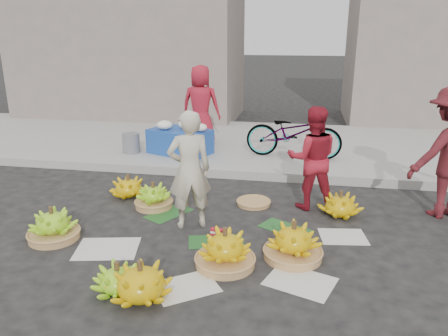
% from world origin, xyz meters
% --- Properties ---
extents(ground, '(80.00, 80.00, 0.00)m').
position_xyz_m(ground, '(0.00, 0.00, 0.00)').
color(ground, black).
rests_on(ground, ground).
extents(curb, '(40.00, 0.25, 0.15)m').
position_xyz_m(curb, '(0.00, 2.20, 0.07)').
color(curb, gray).
rests_on(curb, ground).
extents(sidewalk, '(40.00, 4.00, 0.12)m').
position_xyz_m(sidewalk, '(0.00, 4.30, 0.06)').
color(sidewalk, gray).
rests_on(sidewalk, ground).
extents(building_left, '(6.00, 3.00, 4.00)m').
position_xyz_m(building_left, '(-4.00, 7.20, 2.00)').
color(building_left, gray).
rests_on(building_left, sidewalk).
extents(newspaper_scatter, '(3.20, 1.80, 0.00)m').
position_xyz_m(newspaper_scatter, '(0.00, -0.80, 0.00)').
color(newspaper_scatter, silver).
rests_on(newspaper_scatter, ground).
extents(banana_leaves, '(2.00, 1.00, 0.00)m').
position_xyz_m(banana_leaves, '(-0.10, 0.20, 0.00)').
color(banana_leaves, '#1A501F').
rests_on(banana_leaves, ground).
extents(banana_bunch_0, '(0.60, 0.60, 0.42)m').
position_xyz_m(banana_bunch_0, '(-2.03, -0.48, 0.18)').
color(banana_bunch_0, '#A57645').
rests_on(banana_bunch_0, ground).
extents(banana_bunch_1, '(0.62, 0.62, 0.31)m').
position_xyz_m(banana_bunch_1, '(-0.83, -1.38, 0.13)').
color(banana_bunch_1, '#74C41C').
rests_on(banana_bunch_1, ground).
extents(banana_bunch_2, '(0.66, 0.66, 0.39)m').
position_xyz_m(banana_bunch_2, '(-0.56, -1.45, 0.17)').
color(banana_bunch_2, '#DEB70B').
rests_on(banana_bunch_2, ground).
extents(banana_bunch_3, '(0.73, 0.73, 0.44)m').
position_xyz_m(banana_bunch_3, '(0.10, -0.72, 0.19)').
color(banana_bunch_3, '#A57645').
rests_on(banana_bunch_3, ground).
extents(banana_bunch_4, '(0.68, 0.68, 0.44)m').
position_xyz_m(banana_bunch_4, '(0.81, -0.43, 0.19)').
color(banana_bunch_4, '#A57645').
rests_on(banana_bunch_4, ground).
extents(banana_bunch_5, '(0.61, 0.61, 0.35)m').
position_xyz_m(banana_bunch_5, '(1.40, 0.86, 0.15)').
color(banana_bunch_5, '#DEB70B').
rests_on(banana_bunch_5, ground).
extents(banana_bunch_6, '(0.52, 0.52, 0.38)m').
position_xyz_m(banana_bunch_6, '(-1.18, 0.68, 0.15)').
color(banana_bunch_6, '#A57645').
rests_on(banana_bunch_6, ground).
extents(banana_bunch_7, '(0.65, 0.65, 0.35)m').
position_xyz_m(banana_bunch_7, '(-1.69, 1.02, 0.15)').
color(banana_bunch_7, '#DEB70B').
rests_on(banana_bunch_7, ground).
extents(basket_spare, '(0.61, 0.61, 0.05)m').
position_xyz_m(basket_spare, '(0.21, 1.03, 0.03)').
color(basket_spare, '#A57645').
rests_on(basket_spare, ground).
extents(incense_stack, '(0.21, 0.10, 0.08)m').
position_xyz_m(incense_stack, '(-0.09, -0.05, 0.05)').
color(incense_stack, red).
rests_on(incense_stack, ground).
extents(vendor_cream, '(0.65, 0.55, 1.50)m').
position_xyz_m(vendor_cream, '(-0.51, 0.19, 0.75)').
color(vendor_cream, beige).
rests_on(vendor_cream, ground).
extents(vendor_red, '(0.76, 0.62, 1.44)m').
position_xyz_m(vendor_red, '(1.00, 1.09, 0.72)').
color(vendor_red, '#B41B2A').
rests_on(vendor_red, ground).
extents(flower_table, '(1.30, 1.07, 0.65)m').
position_xyz_m(flower_table, '(-1.46, 3.09, 0.39)').
color(flower_table, '#173E97').
rests_on(flower_table, sidewalk).
extents(grey_bucket, '(0.33, 0.33, 0.38)m').
position_xyz_m(grey_bucket, '(-2.42, 2.97, 0.31)').
color(grey_bucket, slate).
rests_on(grey_bucket, sidewalk).
extents(flower_vendor, '(0.80, 0.53, 1.62)m').
position_xyz_m(flower_vendor, '(-1.23, 3.90, 0.93)').
color(flower_vendor, '#B41B2A').
rests_on(flower_vendor, sidewalk).
extents(bicycle, '(0.75, 1.81, 0.93)m').
position_xyz_m(bicycle, '(0.69, 3.20, 0.58)').
color(bicycle, gray).
rests_on(bicycle, sidewalk).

